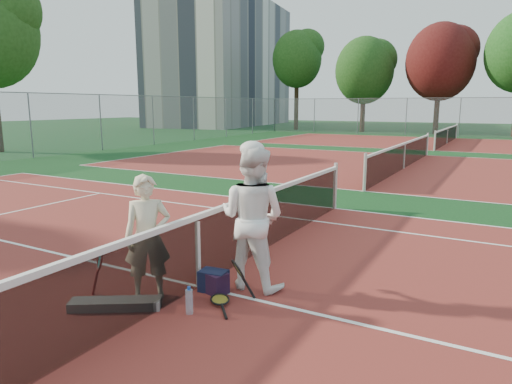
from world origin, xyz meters
TOP-DOWN VIEW (x-y plane):
  - ground at (0.00, 0.00)m, footprint 130.00×130.00m
  - court_main at (0.00, 0.00)m, footprint 23.77×10.97m
  - court_far_a at (0.00, 13.50)m, footprint 23.77×10.97m
  - court_far_b at (0.00, 27.00)m, footprint 23.77×10.97m
  - net_main at (0.00, 0.00)m, footprint 0.10×10.98m
  - net_far_a at (0.00, 13.50)m, footprint 0.10×10.98m
  - net_far_b at (0.00, 27.00)m, footprint 0.10×10.98m
  - fence_back at (0.00, 34.00)m, footprint 32.00×0.06m
  - apartment_block at (-28.00, 44.00)m, footprint 12.96×23.18m
  - player_a at (-0.35, -0.58)m, footprint 0.69×0.67m
  - player_b at (0.62, 0.39)m, footprint 0.95×0.75m
  - racket_red at (-0.99, -0.80)m, footprint 0.32×0.30m
  - racket_black_held at (0.71, -0.13)m, footprint 0.41×0.41m
  - racket_spare at (0.54, -0.30)m, footprint 0.61×0.62m
  - sports_bag_navy at (0.26, -0.02)m, footprint 0.39×0.29m
  - sports_bag_purple at (0.30, -0.05)m, footprint 0.39×0.32m
  - net_cover_canvas at (-0.49, -1.04)m, footprint 1.06×0.79m
  - water_bottle at (0.39, -0.72)m, footprint 0.09×0.09m
  - tree_back_0 at (-15.51, 37.89)m, footprint 4.85×4.85m
  - tree_back_1 at (-8.53, 37.18)m, footprint 5.22×5.22m
  - tree_back_maroon at (-2.14, 37.18)m, footprint 5.60×5.60m

SIDE VIEW (x-z plane):
  - ground at x=0.00m, z-range 0.00..0.00m
  - court_main at x=0.00m, z-range 0.00..0.01m
  - court_far_a at x=0.00m, z-range 0.00..0.01m
  - court_far_b at x=0.00m, z-range 0.00..0.01m
  - racket_spare at x=0.54m, z-range 0.00..0.07m
  - net_cover_canvas at x=-0.49m, z-range 0.00..0.11m
  - sports_bag_purple at x=0.30m, z-range 0.00..0.28m
  - sports_bag_navy at x=0.26m, z-range 0.00..0.29m
  - water_bottle at x=0.39m, z-range 0.00..0.30m
  - racket_black_held at x=0.71m, z-range 0.00..0.54m
  - racket_red at x=-0.99m, z-range 0.00..0.59m
  - net_main at x=0.00m, z-range 0.00..1.02m
  - net_far_a at x=0.00m, z-range 0.00..1.02m
  - net_far_b at x=0.00m, z-range 0.00..1.02m
  - player_a at x=-0.35m, z-range 0.00..1.60m
  - player_b at x=0.62m, z-range 0.00..1.92m
  - fence_back at x=0.00m, z-range 0.00..3.00m
  - tree_back_1 at x=-8.53m, z-range 1.24..9.76m
  - tree_back_maroon at x=-2.14m, z-range 1.37..10.57m
  - tree_back_0 at x=-15.51m, z-range 2.01..11.68m
  - apartment_block at x=-28.00m, z-range 0.00..15.00m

